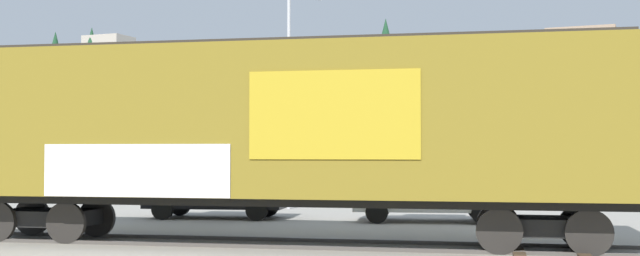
% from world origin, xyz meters
% --- Properties ---
extents(ground_plane, '(260.00, 260.00, 0.00)m').
position_xyz_m(ground_plane, '(0.00, 0.00, 0.00)').
color(ground_plane, gray).
extents(track, '(60.02, 3.69, 0.08)m').
position_xyz_m(track, '(0.08, -0.01, 0.04)').
color(track, '#4C4742').
rests_on(track, ground_plane).
extents(freight_car, '(15.73, 3.48, 4.53)m').
position_xyz_m(freight_car, '(0.30, -0.00, 2.61)').
color(freight_car, olive).
rests_on(freight_car, ground_plane).
extents(flagpole, '(1.07, 1.06, 8.63)m').
position_xyz_m(flagpole, '(-2.28, 10.73, 5.42)').
color(flagpole, silver).
rests_on(flagpole, ground_plane).
extents(hillside, '(130.08, 28.21, 15.75)m').
position_xyz_m(hillside, '(-0.02, 71.99, 5.74)').
color(hillside, silver).
rests_on(hillside, ground_plane).
extents(parked_car_black, '(4.38, 2.18, 1.79)m').
position_xyz_m(parked_car_black, '(-3.58, 6.30, 0.90)').
color(parked_car_black, black).
rests_on(parked_car_black, ground_plane).
extents(parked_car_white, '(4.51, 2.33, 1.66)m').
position_xyz_m(parked_car_white, '(2.90, 6.61, 0.83)').
color(parked_car_white, silver).
rests_on(parked_car_white, ground_plane).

